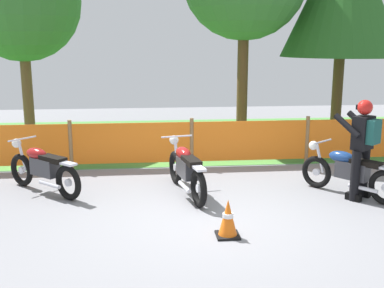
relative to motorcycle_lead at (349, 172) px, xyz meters
The scene contains 9 objects.
ground 2.66m from the motorcycle_lead, 162.80° to the right, with size 24.00×24.00×0.02m, color gray.
grass_verge 5.75m from the motorcycle_lead, 115.96° to the left, with size 24.00×5.98×0.01m, color #4C8C3D.
barrier_fence 3.31m from the motorcycle_lead, 139.22° to the left, with size 10.09×0.08×1.05m.
tree_leftmost 9.18m from the motorcycle_lead, 140.08° to the left, with size 3.08×3.08×5.15m.
motorcycle_lead is the anchor object (origin of this frame).
motorcycle_trailing 2.81m from the motorcycle_lead, behind, with size 0.67×1.95×0.94m.
motorcycle_third 5.33m from the motorcycle_lead, behind, with size 1.50×1.38×0.92m.
rider_lead 0.56m from the motorcycle_lead, 51.54° to the right, with size 0.74×0.78×1.69m.
traffic_cone 2.82m from the motorcycle_lead, 147.25° to the right, with size 0.32×0.32×0.53m.
Camera 1 is at (-0.95, -6.78, 2.65)m, focal length 44.41 mm.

